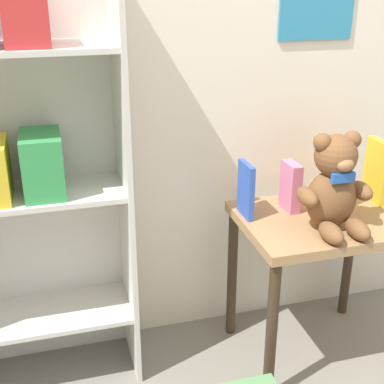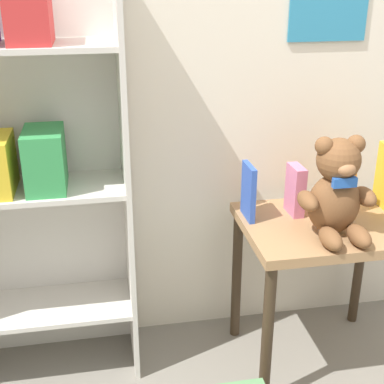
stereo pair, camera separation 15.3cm
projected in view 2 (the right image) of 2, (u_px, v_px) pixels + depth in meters
The scene contains 7 objects.
wall_back at pixel (247, 29), 1.97m from camera, with size 4.80×0.07×2.50m.
bookshelf_side at pixel (22, 162), 1.84m from camera, with size 0.72×0.30×1.50m.
display_table at pixel (324, 246), 1.97m from camera, with size 0.60×0.47×0.61m.
teddy_bear at pixel (337, 191), 1.79m from camera, with size 0.27×0.24×0.35m.
book_standing_blue at pixel (248, 192), 1.93m from camera, with size 0.02×0.12×0.20m, color #2D51B7.
book_standing_pink at pixel (295, 190), 1.97m from camera, with size 0.04×0.10×0.19m, color #D17093.
book_standing_orange at pixel (343, 178), 1.98m from camera, with size 0.04×0.12×0.26m, color orange.
Camera 2 is at (-0.57, -0.50, 1.46)m, focal length 50.00 mm.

